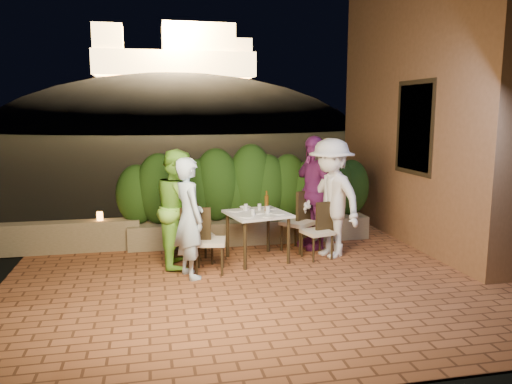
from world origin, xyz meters
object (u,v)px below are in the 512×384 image
object	(u,v)px
chair_left_front	(210,240)
chair_right_back	(298,221)
chair_left_back	(197,233)
diner_green	(179,208)
diner_white	(331,198)
chair_right_front	(317,231)
diner_blue	(189,218)
beer_bottle	(267,201)
parapet_lamp	(100,216)
dining_table	(257,237)
bowl	(245,208)
diner_purple	(313,192)

from	to	relation	value
chair_left_front	chair_right_back	xyz separation A→B (m)	(1.54, 0.81, 0.02)
chair_left_back	diner_green	distance (m)	0.49
chair_right_back	diner_white	distance (m)	0.73
chair_right_front	diner_blue	bearing A→B (deg)	-1.15
beer_bottle	diner_blue	size ratio (longest dim) A/B	0.19
diner_white	parapet_lamp	size ratio (longest dim) A/B	13.27
diner_green	chair_right_front	bearing A→B (deg)	-90.63
chair_left_front	chair_right_front	xyz separation A→B (m)	(1.71, 0.31, -0.03)
beer_bottle	chair_right_back	size ratio (longest dim) A/B	0.32
dining_table	chair_right_back	distance (m)	0.87
bowl	diner_blue	world-z (taller)	diner_blue
chair_left_front	chair_right_back	bearing A→B (deg)	38.05
bowl	chair_right_back	xyz separation A→B (m)	(0.90, 0.13, -0.28)
beer_bottle	diner_green	world-z (taller)	diner_green
chair_right_front	diner_blue	xyz separation A→B (m)	(-2.00, -0.46, 0.39)
bowl	diner_blue	distance (m)	1.25
dining_table	diner_purple	world-z (taller)	diner_purple
diner_purple	parapet_lamp	world-z (taller)	diner_purple
chair_left_front	diner_purple	size ratio (longest dim) A/B	0.50
beer_bottle	chair_left_back	size ratio (longest dim) A/B	0.35
chair_right_back	diner_green	world-z (taller)	diner_green
diner_purple	chair_left_back	bearing A→B (deg)	-92.59
chair_left_back	diner_white	xyz separation A→B (m)	(2.07, -0.09, 0.47)
chair_right_front	chair_left_front	bearing A→B (deg)	-3.72
chair_left_front	diner_white	world-z (taller)	diner_white
chair_left_back	chair_right_front	distance (m)	1.84
beer_bottle	diner_white	bearing A→B (deg)	-5.57
diner_purple	chair_right_back	bearing A→B (deg)	-82.65
dining_table	chair_left_front	xyz separation A→B (m)	(-0.78, -0.40, 0.09)
beer_bottle	chair_left_front	size ratio (longest dim) A/B	0.34
beer_bottle	diner_white	distance (m)	1.01
beer_bottle	bowl	xyz separation A→B (m)	(-0.30, 0.19, -0.14)
chair_left_back	chair_left_front	bearing A→B (deg)	-84.81
chair_right_front	chair_left_back	bearing A→B (deg)	-19.15
chair_left_front	diner_purple	xyz separation A→B (m)	(1.85, 0.94, 0.47)
chair_right_front	chair_right_back	size ratio (longest dim) A/B	0.90
dining_table	diner_white	distance (m)	1.29
dining_table	diner_blue	distance (m)	1.29
chair_right_front	parapet_lamp	size ratio (longest dim) A/B	6.31
dining_table	diner_white	world-z (taller)	diner_white
dining_table	diner_blue	world-z (taller)	diner_blue
dining_table	chair_left_back	world-z (taller)	chair_left_back
chair_right_back	diner_green	size ratio (longest dim) A/B	0.56
chair_left_back	diner_blue	world-z (taller)	diner_blue
chair_left_front	diner_green	bearing A→B (deg)	143.69
diner_blue	diner_white	distance (m)	2.31
chair_right_back	diner_purple	xyz separation A→B (m)	(0.31, 0.13, 0.45)
dining_table	chair_right_front	distance (m)	0.94
beer_bottle	chair_left_front	distance (m)	1.15
bowl	parapet_lamp	xyz separation A→B (m)	(-2.27, 0.82, -0.20)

